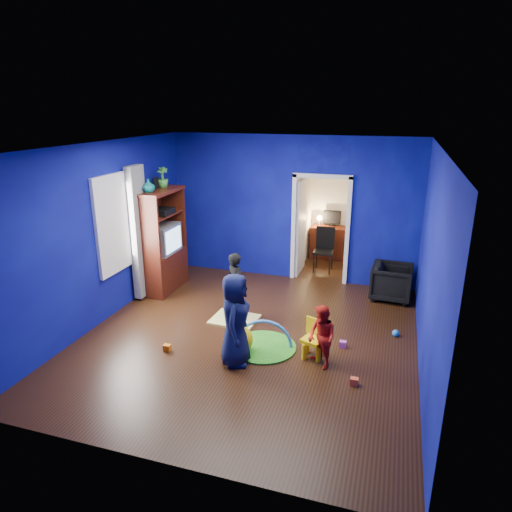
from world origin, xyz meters
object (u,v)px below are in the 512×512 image
(armchair, at_px, (392,282))
(vase, at_px, (148,186))
(hopper_ball, at_px, (238,340))
(play_mat, at_px, (263,347))
(folding_chair, at_px, (323,251))
(toddler_red, at_px, (322,337))
(tv_armoire, at_px, (161,241))
(crt_tv, at_px, (163,239))
(child_black, at_px, (236,286))
(kid_chair, at_px, (313,341))
(child_navy, at_px, (235,320))
(study_desk, at_px, (330,242))

(armchair, height_order, vase, vase)
(hopper_ball, bearing_deg, play_mat, 40.47)
(play_mat, height_order, folding_chair, folding_chair)
(toddler_red, height_order, tv_armoire, tv_armoire)
(toddler_red, distance_m, hopper_ball, 1.22)
(folding_chair, bearing_deg, crt_tv, -145.57)
(hopper_ball, distance_m, play_mat, 0.44)
(child_black, distance_m, crt_tv, 1.99)
(child_black, height_order, kid_chair, child_black)
(crt_tv, distance_m, hopper_ball, 2.99)
(tv_armoire, bearing_deg, child_navy, -43.21)
(crt_tv, bearing_deg, study_desk, 45.87)
(hopper_ball, bearing_deg, child_navy, -78.69)
(crt_tv, height_order, folding_chair, crt_tv)
(tv_armoire, height_order, hopper_ball, tv_armoire)
(crt_tv, bearing_deg, play_mat, -33.34)
(tv_armoire, relative_size, study_desk, 2.23)
(toddler_red, xyz_separation_m, play_mat, (-0.90, 0.24, -0.43))
(kid_chair, relative_size, folding_chair, 0.54)
(armchair, distance_m, hopper_ball, 3.39)
(toddler_red, distance_m, folding_chair, 3.82)
(vase, xyz_separation_m, hopper_ball, (2.22, -1.59, -1.86))
(child_navy, distance_m, kid_chair, 1.17)
(child_navy, height_order, play_mat, child_navy)
(kid_chair, bearing_deg, crt_tv, 172.14)
(child_navy, distance_m, study_desk, 5.04)
(child_navy, xyz_separation_m, play_mat, (0.25, 0.50, -0.65))
(child_black, xyz_separation_m, tv_armoire, (-1.80, 0.80, 0.40))
(kid_chair, bearing_deg, study_desk, 115.17)
(hopper_ball, relative_size, folding_chair, 0.46)
(child_navy, relative_size, kid_chair, 2.64)
(armchair, xyz_separation_m, tv_armoire, (-4.27, -0.81, 0.65))
(armchair, height_order, toddler_red, toddler_red)
(toddler_red, xyz_separation_m, tv_armoire, (-3.42, 1.87, 0.53))
(toddler_red, bearing_deg, hopper_ball, -133.17)
(child_navy, bearing_deg, vase, 41.08)
(vase, bearing_deg, child_black, -15.47)
(child_black, bearing_deg, crt_tv, 15.38)
(armchair, relative_size, tv_armoire, 0.37)
(child_navy, height_order, study_desk, child_navy)
(child_black, bearing_deg, kid_chair, -171.01)
(tv_armoire, xyz_separation_m, crt_tv, (0.04, 0.00, 0.04))
(crt_tv, xyz_separation_m, study_desk, (2.78, 2.87, -0.65))
(toddler_red, height_order, crt_tv, crt_tv)
(study_desk, bearing_deg, vase, -131.70)
(play_mat, bearing_deg, hopper_ball, -139.53)
(vase, relative_size, study_desk, 0.27)
(vase, bearing_deg, crt_tv, 82.41)
(crt_tv, distance_m, kid_chair, 3.72)
(tv_armoire, bearing_deg, child_black, -23.89)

